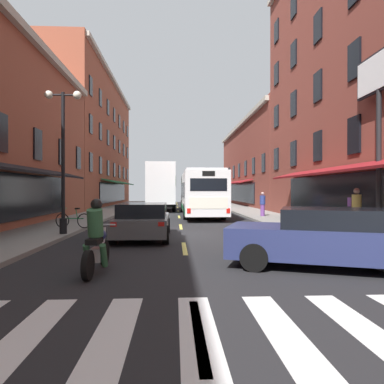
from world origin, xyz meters
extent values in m
cube|color=black|center=(0.00, 0.00, -0.05)|extent=(34.80, 80.00, 0.10)
cube|color=#DBCC4C|center=(0.00, -10.00, 0.00)|extent=(0.14, 2.40, 0.01)
cube|color=#DBCC4C|center=(0.00, -3.50, 0.00)|extent=(0.14, 2.40, 0.01)
cube|color=#DBCC4C|center=(0.00, 3.00, 0.00)|extent=(0.14, 2.40, 0.01)
cube|color=#DBCC4C|center=(0.00, 9.50, 0.00)|extent=(0.14, 2.40, 0.01)
cube|color=#DBCC4C|center=(0.00, 16.00, 0.00)|extent=(0.14, 2.40, 0.01)
cube|color=#DBCC4C|center=(0.00, 22.50, 0.00)|extent=(0.14, 2.40, 0.01)
cube|color=#DBCC4C|center=(0.00, 29.00, 0.00)|extent=(0.14, 2.40, 0.01)
cube|color=#DBCC4C|center=(0.00, 35.50, 0.00)|extent=(0.14, 2.40, 0.01)
cube|color=silver|center=(-2.20, -10.00, 0.00)|extent=(0.50, 2.80, 0.01)
cube|color=silver|center=(-1.10, -10.00, 0.00)|extent=(0.50, 2.80, 0.01)
cube|color=silver|center=(0.00, -10.00, 0.00)|extent=(0.50, 2.80, 0.01)
cube|color=silver|center=(1.10, -10.00, 0.00)|extent=(0.50, 2.80, 0.01)
cube|color=silver|center=(2.20, -10.00, 0.00)|extent=(0.50, 2.80, 0.01)
cube|color=gray|center=(-5.90, 0.00, 0.07)|extent=(3.00, 80.00, 0.14)
cube|color=gray|center=(5.90, 0.00, 0.07)|extent=(3.00, 80.00, 0.14)
cube|color=#B2AD9E|center=(-7.30, 0.00, 9.34)|extent=(0.44, 26.07, 0.40)
cube|color=black|center=(-7.36, 0.00, 1.55)|extent=(0.10, 16.00, 2.10)
cube|color=black|center=(-6.65, 0.00, 2.75)|extent=(1.38, 14.93, 0.44)
cube|color=black|center=(-7.36, 0.00, 4.20)|extent=(0.10, 1.00, 1.60)
cube|color=black|center=(-7.36, 3.81, 4.20)|extent=(0.10, 1.00, 1.60)
cube|color=black|center=(-7.36, 7.62, 4.20)|extent=(0.10, 1.00, 1.60)
cube|color=black|center=(-7.36, 11.43, 4.20)|extent=(0.10, 1.00, 1.60)
cube|color=brown|center=(-11.40, 26.67, 7.35)|extent=(8.00, 26.57, 14.71)
cube|color=#B2AD9E|center=(-7.30, 26.67, 14.36)|extent=(0.44, 26.07, 0.40)
cube|color=black|center=(-7.36, 26.67, 1.55)|extent=(0.10, 16.00, 2.10)
cube|color=#1E6638|center=(-6.65, 26.67, 2.75)|extent=(1.38, 14.93, 0.44)
cube|color=black|center=(-7.36, 15.24, 4.20)|extent=(0.10, 1.00, 1.60)
cube|color=black|center=(-7.36, 19.05, 4.20)|extent=(0.10, 1.00, 1.60)
cube|color=black|center=(-7.36, 22.86, 4.20)|extent=(0.10, 1.00, 1.60)
cube|color=black|center=(-7.36, 26.67, 4.20)|extent=(0.10, 1.00, 1.60)
cube|color=black|center=(-7.36, 30.48, 4.20)|extent=(0.10, 1.00, 1.60)
cube|color=black|center=(-7.36, 34.29, 4.20)|extent=(0.10, 1.00, 1.60)
cube|color=black|center=(-7.36, 38.10, 4.20)|extent=(0.10, 1.00, 1.60)
cube|color=black|center=(-7.36, 15.24, 7.40)|extent=(0.10, 1.00, 1.60)
cube|color=black|center=(-7.36, 19.05, 7.40)|extent=(0.10, 1.00, 1.60)
cube|color=black|center=(-7.36, 22.86, 7.40)|extent=(0.10, 1.00, 1.60)
cube|color=black|center=(-7.36, 26.67, 7.40)|extent=(0.10, 1.00, 1.60)
cube|color=black|center=(-7.36, 30.48, 7.40)|extent=(0.10, 1.00, 1.60)
cube|color=black|center=(-7.36, 34.29, 7.40)|extent=(0.10, 1.00, 1.60)
cube|color=black|center=(-7.36, 38.10, 7.40)|extent=(0.10, 1.00, 1.60)
cube|color=black|center=(-7.36, 15.24, 10.60)|extent=(0.10, 1.00, 1.60)
cube|color=black|center=(-7.36, 19.05, 10.60)|extent=(0.10, 1.00, 1.60)
cube|color=black|center=(-7.36, 22.86, 10.60)|extent=(0.10, 1.00, 1.60)
cube|color=black|center=(-7.36, 26.67, 10.60)|extent=(0.10, 1.00, 1.60)
cube|color=black|center=(-7.36, 30.48, 10.60)|extent=(0.10, 1.00, 1.60)
cube|color=black|center=(-7.36, 34.29, 10.60)|extent=(0.10, 1.00, 1.60)
cube|color=black|center=(-7.36, 38.10, 10.60)|extent=(0.10, 1.00, 1.60)
cube|color=black|center=(7.36, 0.00, 1.55)|extent=(0.10, 16.00, 2.10)
cube|color=maroon|center=(6.65, 0.00, 2.75)|extent=(1.38, 14.93, 0.44)
cube|color=black|center=(7.36, 0.00, 4.20)|extent=(0.10, 1.00, 1.60)
cube|color=black|center=(7.36, 3.81, 4.20)|extent=(0.10, 1.00, 1.60)
cube|color=black|center=(7.36, 7.62, 4.20)|extent=(0.10, 1.00, 1.60)
cube|color=black|center=(7.36, 11.43, 4.20)|extent=(0.10, 1.00, 1.60)
cube|color=black|center=(7.36, 0.00, 7.40)|extent=(0.10, 1.00, 1.60)
cube|color=black|center=(7.36, 3.81, 7.40)|extent=(0.10, 1.00, 1.60)
cube|color=black|center=(7.36, 7.62, 7.40)|extent=(0.10, 1.00, 1.60)
cube|color=black|center=(7.36, 11.43, 7.40)|extent=(0.10, 1.00, 1.60)
cube|color=black|center=(7.36, 3.81, 10.60)|extent=(0.10, 1.00, 1.60)
cube|color=black|center=(7.36, 7.62, 10.60)|extent=(0.10, 1.00, 1.60)
cube|color=black|center=(7.36, 11.43, 10.60)|extent=(0.10, 1.00, 1.60)
cube|color=black|center=(7.36, 7.62, 13.80)|extent=(0.10, 1.00, 1.60)
cube|color=black|center=(7.36, 11.43, 13.80)|extent=(0.10, 1.00, 1.60)
cube|color=brown|center=(11.40, 26.67, 4.88)|extent=(8.00, 26.57, 9.76)
cube|color=#B2AD9E|center=(7.30, 26.67, 9.41)|extent=(0.44, 26.07, 0.40)
cube|color=black|center=(7.36, 26.67, 1.55)|extent=(0.10, 16.00, 2.10)
cube|color=maroon|center=(6.65, 26.67, 2.75)|extent=(1.38, 14.93, 0.44)
cube|color=black|center=(7.36, 15.24, 4.20)|extent=(0.10, 1.00, 1.60)
cube|color=black|center=(7.36, 19.05, 4.20)|extent=(0.10, 1.00, 1.60)
cube|color=black|center=(7.36, 22.86, 4.20)|extent=(0.10, 1.00, 1.60)
cube|color=black|center=(7.36, 26.67, 4.20)|extent=(0.10, 1.00, 1.60)
cube|color=black|center=(7.36, 30.48, 4.20)|extent=(0.10, 1.00, 1.60)
cube|color=black|center=(7.36, 34.29, 4.20)|extent=(0.10, 1.00, 1.60)
cube|color=black|center=(7.36, 38.10, 4.20)|extent=(0.10, 1.00, 1.60)
cylinder|color=black|center=(7.05, -2.33, 2.81)|extent=(0.18, 0.18, 5.34)
cylinder|color=black|center=(7.05, -2.33, 0.26)|extent=(0.40, 0.40, 0.24)
cube|color=black|center=(7.05, -2.33, 6.13)|extent=(0.10, 2.81, 1.46)
cube|color=white|center=(6.99, -2.33, 6.13)|extent=(0.04, 2.65, 1.30)
cube|color=white|center=(7.11, -2.33, 6.13)|extent=(0.04, 2.65, 1.30)
cube|color=silver|center=(1.55, 10.56, 1.67)|extent=(2.59, 11.81, 2.64)
cube|color=silver|center=(1.55, 10.56, 3.05)|extent=(2.38, 10.61, 0.16)
cube|color=black|center=(1.55, 10.86, 1.85)|extent=(2.62, 9.41, 0.96)
cube|color=#19723F|center=(1.55, 10.56, 0.60)|extent=(2.62, 11.41, 0.36)
cube|color=black|center=(1.53, 16.42, 1.85)|extent=(2.25, 0.13, 1.10)
cube|color=black|center=(1.57, 4.70, 2.15)|extent=(2.05, 0.13, 0.70)
cube|color=silver|center=(1.57, 4.69, 1.14)|extent=(2.15, 0.11, 0.64)
cube|color=black|center=(1.57, 4.69, 2.77)|extent=(0.70, 0.10, 0.28)
cube|color=red|center=(0.47, 4.68, 0.70)|extent=(0.20, 0.08, 0.28)
cube|color=red|center=(2.66, 4.68, 0.70)|extent=(0.20, 0.08, 0.28)
cylinder|color=black|center=(0.36, 14.46, 0.50)|extent=(0.30, 1.00, 1.00)
cylinder|color=black|center=(2.71, 14.46, 0.50)|extent=(0.30, 1.00, 1.00)
cylinder|color=black|center=(0.38, 7.16, 0.50)|extent=(0.30, 1.00, 1.00)
cylinder|color=black|center=(2.73, 7.16, 0.50)|extent=(0.30, 1.00, 1.00)
cube|color=black|center=(-1.53, 18.92, 1.55)|extent=(2.34, 2.49, 2.40)
cube|color=black|center=(-1.55, 20.11, 2.40)|extent=(2.00, 0.13, 0.80)
cube|color=silver|center=(-1.47, 15.43, 2.42)|extent=(2.48, 4.56, 3.43)
cube|color=#196633|center=(-0.25, 15.45, 2.59)|extent=(0.11, 2.71, 0.90)
cube|color=black|center=(-1.49, 16.66, 0.55)|extent=(2.01, 6.61, 0.24)
cylinder|color=black|center=(-2.63, 18.70, 0.45)|extent=(0.30, 0.90, 0.90)
cylinder|color=black|center=(-0.43, 18.74, 0.45)|extent=(0.30, 0.90, 0.90)
cylinder|color=black|center=(-2.56, 14.73, 0.45)|extent=(0.30, 0.90, 0.90)
cylinder|color=black|center=(-0.36, 14.77, 0.45)|extent=(0.30, 0.90, 0.90)
cube|color=navy|center=(3.36, -6.46, 0.60)|extent=(5.09, 3.39, 0.72)
cube|color=black|center=(3.54, -6.52, 1.17)|extent=(2.99, 2.50, 0.48)
cylinder|color=black|center=(1.49, -6.73, 0.32)|extent=(0.68, 0.42, 0.64)
cylinder|color=black|center=(2.11, -5.04, 0.32)|extent=(0.68, 0.42, 0.64)
cube|color=#515154|center=(-1.51, -1.10, 0.55)|extent=(1.90, 4.41, 0.61)
cube|color=black|center=(-1.51, -1.27, 1.08)|extent=(1.73, 2.38, 0.53)
cube|color=red|center=(-2.27, -3.28, 0.75)|extent=(0.20, 0.06, 0.14)
cube|color=red|center=(-0.74, -3.27, 0.75)|extent=(0.20, 0.06, 0.14)
cylinder|color=black|center=(-2.41, 0.40, 0.32)|extent=(0.22, 0.64, 0.64)
cylinder|color=black|center=(-0.62, 0.41, 0.32)|extent=(0.22, 0.64, 0.64)
cylinder|color=black|center=(-2.40, -2.60, 0.32)|extent=(0.22, 0.64, 0.64)
cylinder|color=black|center=(-0.61, -2.59, 0.32)|extent=(0.22, 0.64, 0.64)
cube|color=#144723|center=(-1.46, 27.48, 0.57)|extent=(1.83, 4.39, 0.66)
cube|color=black|center=(-1.46, 27.31, 1.12)|extent=(1.66, 2.37, 0.50)
cube|color=red|center=(-2.18, 25.31, 0.80)|extent=(0.20, 0.06, 0.14)
cube|color=red|center=(-0.72, 25.31, 0.80)|extent=(0.20, 0.06, 0.14)
cylinder|color=black|center=(-2.32, 28.97, 0.32)|extent=(0.22, 0.64, 0.64)
cylinder|color=black|center=(-0.60, 28.98, 0.32)|extent=(0.22, 0.64, 0.64)
cylinder|color=black|center=(-2.31, 25.99, 0.32)|extent=(0.22, 0.64, 0.64)
cylinder|color=black|center=(-0.59, 25.99, 0.32)|extent=(0.22, 0.64, 0.64)
cylinder|color=black|center=(-2.03, -5.91, 0.31)|extent=(0.12, 0.62, 0.62)
cylinder|color=black|center=(-2.08, -7.36, 0.31)|extent=(0.14, 0.62, 0.62)
cylinder|color=#B2B2B7|center=(-2.03, -6.03, 0.61)|extent=(0.08, 0.33, 0.68)
ellipsoid|color=navy|center=(-2.05, -6.46, 0.81)|extent=(0.34, 0.57, 0.28)
cube|color=black|center=(-2.06, -6.86, 0.74)|extent=(0.28, 0.57, 0.12)
cube|color=#B2B2B7|center=(-2.06, -6.64, 0.40)|extent=(0.25, 0.41, 0.30)
cylinder|color=#B2B2B7|center=(-2.04, -6.13, 1.02)|extent=(0.62, 0.06, 0.04)
cylinder|color=#33663F|center=(-2.06, -6.79, 1.13)|extent=(0.36, 0.47, 0.66)
sphere|color=black|center=(-2.06, -6.68, 1.53)|extent=(0.26, 0.26, 0.26)
cylinder|color=#33663F|center=(-2.24, -6.75, 0.40)|extent=(0.15, 0.36, 0.56)
cylinder|color=#33663F|center=(-1.88, -6.76, 0.40)|extent=(0.15, 0.36, 0.56)
torus|color=black|center=(-5.39, 1.51, 0.47)|extent=(0.66, 0.18, 0.66)
torus|color=black|center=(-4.37, 1.30, 0.47)|extent=(0.66, 0.18, 0.66)
cylinder|color=#1E7F3F|center=(-4.88, 1.41, 0.57)|extent=(0.98, 0.25, 0.04)
cylinder|color=#1E7F3F|center=(-4.70, 1.37, 0.75)|extent=(0.14, 0.06, 0.50)
cube|color=black|center=(-4.69, 1.36, 1.02)|extent=(0.22, 0.16, 0.06)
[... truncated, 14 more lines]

